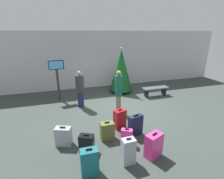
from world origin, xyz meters
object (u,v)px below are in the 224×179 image
at_px(suitcase_3, 127,137).
at_px(suitcase_7, 107,131).
at_px(waiting_bench, 155,90).
at_px(traveller_0, 80,89).
at_px(suitcase_0, 120,119).
at_px(suitcase_4, 128,151).
at_px(holiday_tree, 121,70).
at_px(suitcase_5, 64,136).
at_px(flight_info_kiosk, 57,74).
at_px(traveller_1, 119,91).
at_px(suitcase_8, 90,162).
at_px(suitcase_1, 87,143).
at_px(suitcase_6, 135,125).
at_px(suitcase_2, 154,145).

xyz_separation_m(suitcase_3, suitcase_7, (-0.50, 0.45, 0.03)).
distance_m(waiting_bench, traveller_0, 4.09).
relative_size(suitcase_0, suitcase_4, 0.95).
distance_m(holiday_tree, suitcase_5, 5.30).
height_order(flight_info_kiosk, traveller_0, flight_info_kiosk).
relative_size(traveller_1, suitcase_3, 3.32).
bearing_deg(suitcase_8, traveller_0, 86.01).
height_order(suitcase_1, suitcase_6, suitcase_6).
bearing_deg(waiting_bench, suitcase_3, -131.41).
bearing_deg(traveller_0, suitcase_0, -63.49).
height_order(suitcase_5, suitcase_6, suitcase_6).
distance_m(traveller_1, suitcase_7, 2.04).
height_order(suitcase_1, suitcase_4, suitcase_4).
distance_m(flight_info_kiosk, suitcase_2, 5.79).
relative_size(flight_info_kiosk, traveller_0, 1.19).
xyz_separation_m(traveller_0, suitcase_5, (-0.85, -2.67, -0.60)).
distance_m(holiday_tree, traveller_1, 2.66).
bearing_deg(holiday_tree, suitcase_3, -107.70).
bearing_deg(suitcase_8, holiday_tree, 62.98).
relative_size(waiting_bench, suitcase_7, 2.31).
xyz_separation_m(suitcase_2, suitcase_7, (-1.02, 1.16, -0.06)).
height_order(traveller_0, suitcase_8, traveller_0).
bearing_deg(flight_info_kiosk, suitcase_4, -71.82).
xyz_separation_m(waiting_bench, suitcase_0, (-2.93, -2.49, -0.01)).
bearing_deg(waiting_bench, suitcase_5, -149.34).
relative_size(flight_info_kiosk, traveller_1, 1.09).
distance_m(flight_info_kiosk, suitcase_6, 4.82).
relative_size(traveller_0, suitcase_5, 2.69).
bearing_deg(suitcase_7, waiting_bench, 40.21).
bearing_deg(suitcase_6, traveller_0, 117.50).
bearing_deg(suitcase_4, traveller_0, 100.71).
height_order(suitcase_1, suitcase_8, suitcase_8).
relative_size(suitcase_0, suitcase_8, 0.99).
bearing_deg(waiting_bench, suitcase_8, -135.39).
bearing_deg(suitcase_8, flight_info_kiosk, 97.27).
height_order(holiday_tree, suitcase_7, holiday_tree).
distance_m(traveller_0, suitcase_5, 2.86).
distance_m(suitcase_5, suitcase_6, 2.33).
bearing_deg(flight_info_kiosk, suitcase_0, -59.11).
distance_m(holiday_tree, traveller_0, 2.84).
bearing_deg(suitcase_1, suitcase_8, -93.91).
relative_size(traveller_1, suitcase_8, 2.48).
height_order(traveller_1, suitcase_8, traveller_1).
height_order(suitcase_0, suitcase_6, suitcase_6).
bearing_deg(suitcase_4, flight_info_kiosk, 108.18).
distance_m(holiday_tree, flight_info_kiosk, 3.42).
relative_size(traveller_1, suitcase_5, 2.93).
height_order(holiday_tree, suitcase_4, holiday_tree).
height_order(suitcase_2, suitcase_6, suitcase_6).
bearing_deg(suitcase_7, suitcase_8, -121.70).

